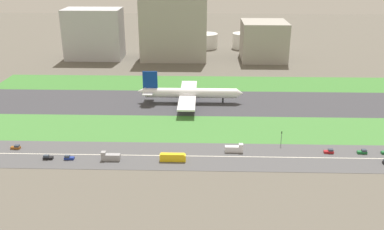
% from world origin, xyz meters
% --- Properties ---
extents(ground_plane, '(800.00, 800.00, 0.00)m').
position_xyz_m(ground_plane, '(0.00, 0.00, 0.00)').
color(ground_plane, '#5B564C').
extents(runway, '(280.00, 46.00, 0.10)m').
position_xyz_m(runway, '(0.00, 0.00, 0.05)').
color(runway, '#38383D').
rests_on(runway, ground_plane).
extents(grass_median_north, '(280.00, 36.00, 0.10)m').
position_xyz_m(grass_median_north, '(0.00, 41.00, 0.05)').
color(grass_median_north, '#3D7A33').
rests_on(grass_median_north, ground_plane).
extents(grass_median_south, '(280.00, 36.00, 0.10)m').
position_xyz_m(grass_median_south, '(0.00, -41.00, 0.05)').
color(grass_median_south, '#427F38').
rests_on(grass_median_south, ground_plane).
extents(highway, '(280.00, 28.00, 0.10)m').
position_xyz_m(highway, '(0.00, -73.00, 0.05)').
color(highway, '#4C4C4F').
rests_on(highway, ground_plane).
extents(highway_centerline, '(266.00, 0.50, 0.01)m').
position_xyz_m(highway_centerline, '(0.00, -73.00, 0.11)').
color(highway_centerline, silver).
rests_on(highway_centerline, highway).
extents(airliner, '(65.00, 56.00, 19.70)m').
position_xyz_m(airliner, '(-4.44, 0.00, 6.23)').
color(airliner, white).
rests_on(airliner, runway).
extents(car_1, '(4.40, 1.80, 2.00)m').
position_xyz_m(car_1, '(-55.37, -78.00, 0.92)').
color(car_1, navy).
rests_on(car_1, highway).
extents(truck_0, '(8.40, 2.50, 4.00)m').
position_xyz_m(truck_0, '(-36.51, -78.00, 1.67)').
color(truck_0, '#99999E').
rests_on(truck_0, highway).
extents(car_6, '(4.40, 1.80, 2.00)m').
position_xyz_m(car_6, '(78.89, -68.00, 0.92)').
color(car_6, '#19662D').
rests_on(car_6, highway).
extents(truck_1, '(8.40, 2.50, 4.00)m').
position_xyz_m(truck_1, '(19.69, -68.00, 1.67)').
color(truck_1, silver).
rests_on(truck_1, highway).
extents(car_4, '(4.40, 1.80, 2.00)m').
position_xyz_m(car_4, '(-64.95, -78.00, 0.92)').
color(car_4, black).
rests_on(car_4, highway).
extents(car_3, '(4.40, 1.80, 2.00)m').
position_xyz_m(car_3, '(-83.65, -68.00, 0.92)').
color(car_3, brown).
rests_on(car_3, highway).
extents(car_0, '(4.40, 1.80, 2.00)m').
position_xyz_m(car_0, '(63.57, -68.00, 0.92)').
color(car_0, '#B2191E').
rests_on(car_0, highway).
extents(bus_0, '(11.60, 2.50, 3.50)m').
position_xyz_m(bus_0, '(-8.44, -78.00, 1.82)').
color(bus_0, yellow).
rests_on(bus_0, highway).
extents(traffic_light, '(0.36, 0.50, 7.20)m').
position_xyz_m(traffic_light, '(42.58, -60.01, 4.29)').
color(traffic_light, '#4C4C51').
rests_on(traffic_light, highway).
extents(terminal_building, '(48.17, 27.29, 42.47)m').
position_xyz_m(terminal_building, '(-90.00, 114.00, 21.24)').
color(terminal_building, '#B2B2B7').
rests_on(terminal_building, ground_plane).
extents(hangar_building, '(55.54, 33.90, 55.84)m').
position_xyz_m(hangar_building, '(-21.00, 114.00, 27.92)').
color(hangar_building, '#9E998E').
rests_on(hangar_building, ground_plane).
extents(office_tower, '(37.60, 38.44, 32.44)m').
position_xyz_m(office_tower, '(55.60, 114.00, 16.22)').
color(office_tower, '#9E998E').
rests_on(office_tower, ground_plane).
extents(fuel_tank_west, '(22.05, 22.05, 13.81)m').
position_xyz_m(fuel_tank_west, '(6.60, 159.00, 6.90)').
color(fuel_tank_west, silver).
rests_on(fuel_tank_west, ground_plane).
extents(fuel_tank_centre, '(20.08, 20.08, 14.40)m').
position_xyz_m(fuel_tank_centre, '(41.92, 159.00, 7.20)').
color(fuel_tank_centre, silver).
rests_on(fuel_tank_centre, ground_plane).
extents(fuel_tank_east, '(18.99, 18.99, 15.91)m').
position_xyz_m(fuel_tank_east, '(75.78, 159.00, 7.95)').
color(fuel_tank_east, silver).
rests_on(fuel_tank_east, ground_plane).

